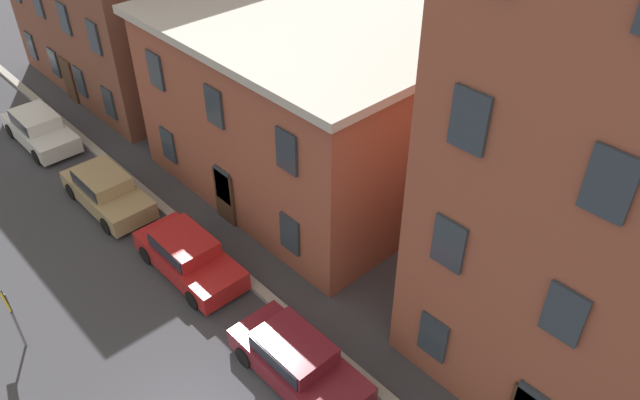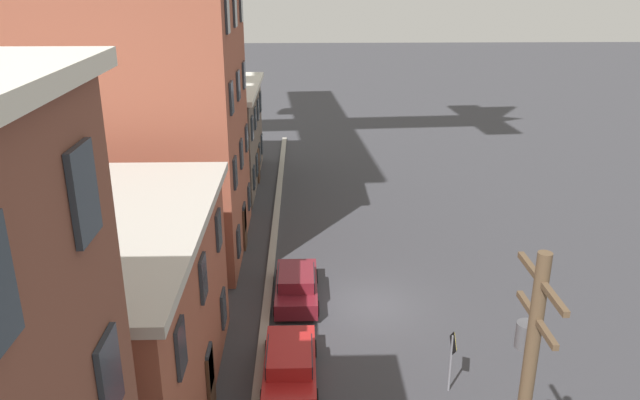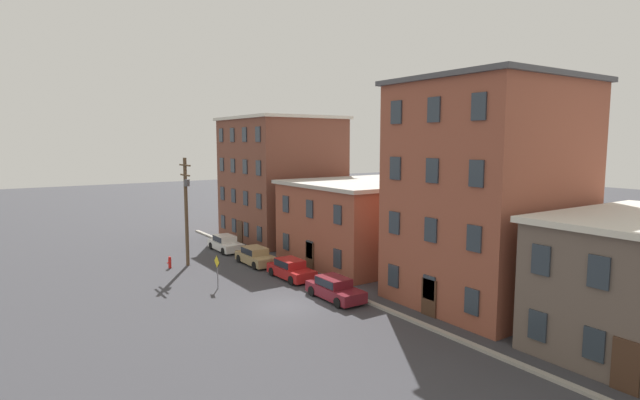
% 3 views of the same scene
% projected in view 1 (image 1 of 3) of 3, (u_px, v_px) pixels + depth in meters
% --- Properties ---
extents(kerb_strip, '(56.00, 0.36, 0.16)m').
position_uv_depth(kerb_strip, '(317.00, 339.00, 19.03)').
color(kerb_strip, '#9E998E').
rests_on(kerb_strip, ground_plane).
extents(apartment_midblock, '(11.70, 12.32, 6.79)m').
position_uv_depth(apartment_midblock, '(341.00, 90.00, 24.87)').
color(apartment_midblock, brown).
rests_on(apartment_midblock, ground_plane).
extents(car_white, '(4.40, 1.92, 1.43)m').
position_uv_depth(car_white, '(39.00, 128.00, 27.69)').
color(car_white, silver).
rests_on(car_white, ground_plane).
extents(car_tan, '(4.40, 1.92, 1.43)m').
position_uv_depth(car_tan, '(106.00, 189.00, 24.03)').
color(car_tan, tan).
rests_on(car_tan, ground_plane).
extents(car_red, '(4.40, 1.92, 1.43)m').
position_uv_depth(car_red, '(188.00, 254.00, 21.08)').
color(car_red, '#B21E1E').
rests_on(car_red, ground_plane).
extents(car_maroon, '(4.40, 1.92, 1.43)m').
position_uv_depth(car_maroon, '(297.00, 359.00, 17.59)').
color(car_maroon, maroon).
rests_on(car_maroon, ground_plane).
extents(caution_sign, '(0.93, 0.08, 2.37)m').
position_uv_depth(caution_sign, '(10.00, 310.00, 17.97)').
color(caution_sign, slate).
rests_on(caution_sign, ground_plane).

